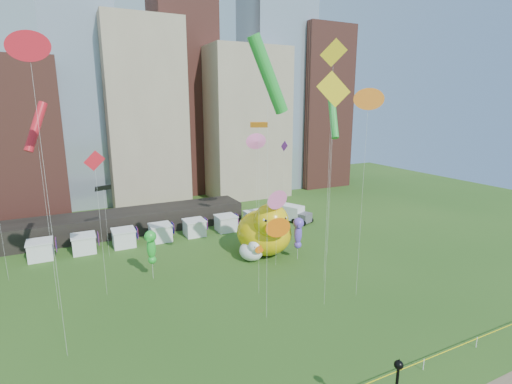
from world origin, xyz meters
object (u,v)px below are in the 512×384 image
small_duck (252,250)px  seahorse_green (151,244)px  box_truck (292,213)px  big_duck (265,230)px  seahorse_purple (298,231)px

small_duck → seahorse_green: (-12.10, 0.27, 2.69)m
seahorse_green → box_truck: 28.04m
box_truck → small_duck: bearing=-162.5°
small_duck → seahorse_green: bearing=174.1°
small_duck → box_truck: (13.18, 12.07, -0.04)m
big_duck → seahorse_green: big_duck is taller
small_duck → box_truck: size_ratio=0.62×
box_truck → seahorse_purple: bearing=-143.9°
seahorse_green → seahorse_purple: (17.42, -2.44, -0.29)m
seahorse_purple → seahorse_green: bearing=-165.2°
seahorse_green → box_truck: (25.28, 11.81, -2.73)m
seahorse_green → seahorse_purple: 17.59m
small_duck → seahorse_purple: 6.23m
seahorse_green → seahorse_purple: seahorse_green is taller
big_duck → box_truck: size_ratio=1.54×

